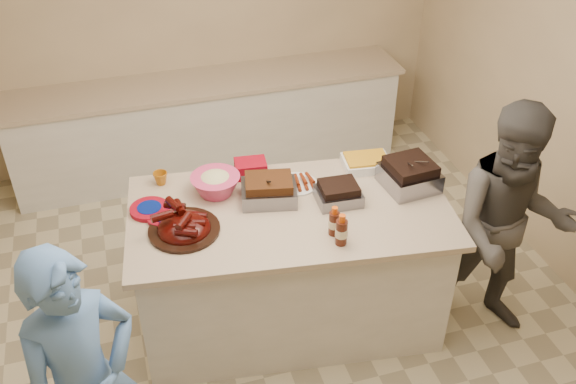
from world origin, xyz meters
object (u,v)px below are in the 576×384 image
object	(u,v)px
island	(290,317)
mustard_bottle	(264,202)
rib_platter	(184,231)
roasting_pan	(408,186)
bbq_bottle_b	(334,233)
guest_gray	(484,321)
plastic_cup	(161,184)
coleslaw_bowl	(216,193)
bbq_bottle_a	(341,243)

from	to	relation	value
island	mustard_bottle	bearing A→B (deg)	146.34
rib_platter	roasting_pan	xyz separation A→B (m)	(1.50, 0.05, 0.00)
bbq_bottle_b	guest_gray	size ratio (longest dim) A/B	0.11
plastic_cup	island	bearing A→B (deg)	-35.08
coleslaw_bowl	island	bearing A→B (deg)	-37.07
island	guest_gray	distance (m)	1.39
coleslaw_bowl	mustard_bottle	size ratio (longest dim) A/B	2.44
island	plastic_cup	bearing A→B (deg)	152.49
mustard_bottle	plastic_cup	distance (m)	0.72
plastic_cup	rib_platter	bearing A→B (deg)	-83.14
bbq_bottle_a	bbq_bottle_b	size ratio (longest dim) A/B	1.06
roasting_pan	coleslaw_bowl	xyz separation A→B (m)	(-1.23, 0.29, 0.00)
rib_platter	roasting_pan	bearing A→B (deg)	1.73
coleslaw_bowl	bbq_bottle_a	size ratio (longest dim) A/B	1.57
island	mustard_bottle	xyz separation A→B (m)	(-0.14, 0.12, 0.96)
bbq_bottle_b	bbq_bottle_a	bearing A→B (deg)	-84.70
island	bbq_bottle_a	world-z (taller)	bbq_bottle_a
roasting_pan	coleslaw_bowl	distance (m)	1.27
guest_gray	bbq_bottle_b	bearing A→B (deg)	-164.34
roasting_pan	bbq_bottle_a	bearing A→B (deg)	-151.33
rib_platter	coleslaw_bowl	distance (m)	0.43
rib_platter	guest_gray	world-z (taller)	rib_platter
roasting_pan	bbq_bottle_a	distance (m)	0.76
bbq_bottle_b	guest_gray	xyz separation A→B (m)	(1.13, -0.14, -0.96)
coleslaw_bowl	guest_gray	size ratio (longest dim) A/B	0.19
roasting_pan	plastic_cup	world-z (taller)	roasting_pan
plastic_cup	guest_gray	size ratio (longest dim) A/B	0.06
island	rib_platter	size ratio (longest dim) A/B	4.68
bbq_bottle_b	guest_gray	world-z (taller)	bbq_bottle_b
island	roasting_pan	distance (m)	1.27
bbq_bottle_b	rib_platter	bearing A→B (deg)	161.77
rib_platter	coleslaw_bowl	world-z (taller)	coleslaw_bowl
guest_gray	roasting_pan	bearing A→B (deg)	159.13
island	bbq_bottle_a	size ratio (longest dim) A/B	9.86
rib_platter	mustard_bottle	distance (m)	0.56
bbq_bottle_a	mustard_bottle	distance (m)	0.62
island	mustard_bottle	world-z (taller)	mustard_bottle
coleslaw_bowl	bbq_bottle_b	world-z (taller)	coleslaw_bowl
coleslaw_bowl	bbq_bottle_b	size ratio (longest dim) A/B	1.66
coleslaw_bowl	plastic_cup	size ratio (longest dim) A/B	3.37
rib_platter	guest_gray	xyz separation A→B (m)	(1.99, -0.42, -0.96)
island	bbq_bottle_b	xyz separation A→B (m)	(0.18, -0.31, 0.96)
guest_gray	plastic_cup	bearing A→B (deg)	177.40
bbq_bottle_a	mustard_bottle	world-z (taller)	bbq_bottle_a
roasting_pan	bbq_bottle_a	size ratio (longest dim) A/B	1.59
mustard_bottle	plastic_cup	size ratio (longest dim) A/B	1.38
plastic_cup	guest_gray	bearing A→B (deg)	-25.10
bbq_bottle_a	plastic_cup	distance (m)	1.31
bbq_bottle_a	coleslaw_bowl	bearing A→B (deg)	129.97
bbq_bottle_a	roasting_pan	bearing A→B (deg)	33.67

